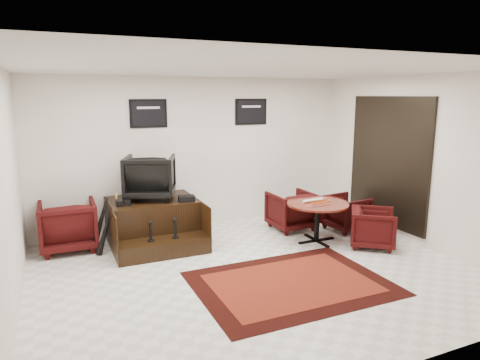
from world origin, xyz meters
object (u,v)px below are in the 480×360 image
Objects in this scene: meeting_table at (318,208)px; table_chair_corner at (373,226)px; table_chair_window at (346,211)px; shine_chair at (150,175)px; table_chair_back at (291,209)px; shine_podium at (154,224)px; armchair_side at (68,223)px.

meeting_table is 0.94m from table_chair_corner.
table_chair_window reaches higher than table_chair_corner.
table_chair_back is (2.53, -0.40, -0.77)m from shine_chair.
shine_chair is at bearing 69.65° from table_chair_window.
table_chair_corner is at bearing 171.31° from shine_chair.
shine_chair is 2.88m from meeting_table.
shine_podium is 1.91× the size of table_chair_back.
shine_podium is 1.81× the size of shine_chair.
meeting_table is at bearing 91.06° from table_chair_back.
armchair_side is 0.85× the size of meeting_table.
meeting_table is at bearing 88.25° from table_chair_corner.
table_chair_back is 1.02m from table_chair_window.
shine_chair is at bearing 99.31° from table_chair_corner.
shine_chair is 1.06× the size of table_chair_back.
armchair_side reaches higher than table_chair_back.
table_chair_back is at bearing 57.44° from table_chair_window.
table_chair_back reaches higher than meeting_table.
table_chair_back is (3.86, -0.51, -0.05)m from armchair_side.
table_chair_back is at bearing 65.86° from table_chair_corner.
shine_chair is at bearing 90.00° from shine_podium.
shine_podium is 1.69× the size of armchair_side.
armchair_side is 3.89m from table_chair_back.
armchair_side reaches higher than meeting_table.
armchair_side is 1.25× the size of table_chair_corner.
table_chair_window is (4.78, -0.96, -0.09)m from armchair_side.
shine_chair is at bearing 175.52° from armchair_side.
shine_chair reaches higher than meeting_table.
shine_podium is at bearing 71.99° from table_chair_window.
table_chair_corner is (3.26, -1.63, 0.01)m from shine_podium.
shine_chair is at bearing 154.97° from meeting_table.
table_chair_window is (0.92, -0.45, -0.04)m from table_chair_back.
shine_podium is 2.11× the size of table_chair_window.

